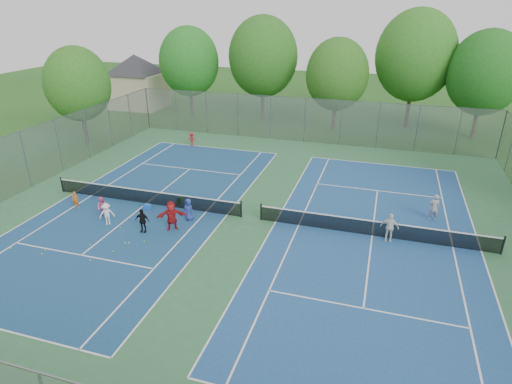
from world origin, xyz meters
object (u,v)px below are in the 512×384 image
at_px(net_left, 146,197).
at_px(ball_hopper, 180,201).
at_px(ball_crate, 148,207).
at_px(instructor, 434,207).
at_px(net_right, 373,229).

distance_m(net_left, ball_hopper, 2.20).
distance_m(ball_crate, ball_hopper, 2.02).
xyz_separation_m(ball_hopper, instructor, (15.13, 2.53, 0.55)).
bearing_deg(net_left, net_right, 0.00).
xyz_separation_m(net_left, ball_crate, (0.46, -0.66, -0.31)).
relative_size(ball_hopper, instructor, 0.33).
xyz_separation_m(net_left, net_right, (14.00, 0.00, 0.00)).
bearing_deg(net_left, ball_crate, -54.88).
distance_m(net_left, ball_crate, 0.86).
height_order(ball_crate, ball_hopper, ball_hopper).
bearing_deg(ball_crate, net_left, 125.12).
bearing_deg(net_left, instructor, 9.81).
bearing_deg(instructor, net_right, 33.39).
relative_size(ball_crate, instructor, 0.21).
height_order(ball_hopper, instructor, instructor).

